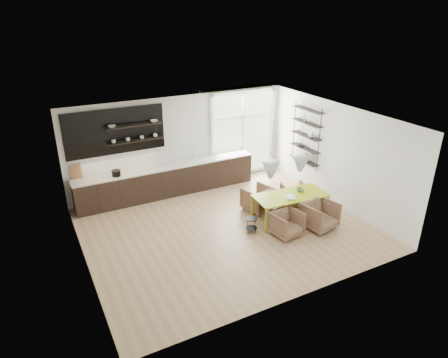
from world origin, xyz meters
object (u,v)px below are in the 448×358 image
at_px(armchair_front_left, 286,223).
at_px(dining_table, 291,196).
at_px(wire_stool, 251,223).
at_px(armchair_front_right, 319,215).
at_px(armchair_back_left, 258,199).
at_px(armchair_back_right, 294,194).

bearing_deg(armchair_front_left, dining_table, 38.78).
bearing_deg(wire_stool, armchair_front_left, -37.41).
bearing_deg(armchair_front_right, armchair_back_left, 107.66).
xyz_separation_m(dining_table, armchair_back_left, (-0.48, 0.86, -0.33)).
height_order(armchair_back_right, armchair_front_right, armchair_front_right).
xyz_separation_m(armchair_back_left, armchair_back_right, (1.12, -0.21, -0.03)).
relative_size(armchair_back_left, armchair_front_right, 0.93).
distance_m(armchair_back_left, armchair_front_left, 1.50).
height_order(armchair_front_right, wire_stool, armchair_front_right).
relative_size(armchair_front_right, wire_stool, 2.10).
distance_m(dining_table, armchair_front_left, 0.92).
height_order(armchair_front_left, armchair_front_right, armchair_front_right).
height_order(dining_table, armchair_front_left, dining_table).
distance_m(dining_table, armchair_back_right, 0.97).
xyz_separation_m(armchair_front_left, wire_stool, (-0.69, 0.53, -0.08)).
relative_size(armchair_back_left, armchair_back_right, 1.09).
bearing_deg(wire_stool, armchair_front_right, -21.18).
bearing_deg(armchair_back_right, armchair_front_right, 91.45).
xyz_separation_m(armchair_back_right, armchair_front_left, (-1.21, -1.28, 0.01)).
xyz_separation_m(armchair_back_right, wire_stool, (-1.90, -0.75, -0.06)).
xyz_separation_m(dining_table, wire_stool, (-1.26, -0.11, -0.42)).
xyz_separation_m(armchair_back_left, armchair_front_right, (0.87, -1.60, 0.03)).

